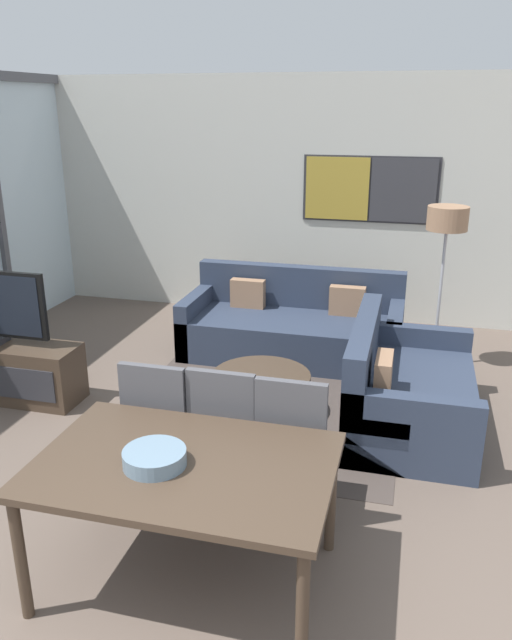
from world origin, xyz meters
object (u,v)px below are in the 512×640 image
Objects in this scene: sofa_main at (294,328)px; dining_table at (185,474)px; coffee_table at (261,384)px; fruit_bowl at (155,457)px; dining_chair_centre at (227,430)px; floor_lamp at (446,230)px; dining_chair_left at (162,423)px; sofa_side at (401,393)px; dining_chair_right at (294,441)px.

dining_table is at bearing -88.33° from sofa_main.
fruit_bowl is at bearing -90.95° from coffee_table.
dining_chair_centre reaches higher than fruit_bowl.
coffee_table is 2.26m from floor_lamp.
dining_chair_left is at bearing -177.40° from dining_chair_centre.
dining_chair_right is at bearing 156.31° from sofa_side.
dining_table is (0.10, -2.01, 0.41)m from coffee_table.
dining_chair_left reaches higher than dining_table.
floor_lamp reaches higher than dining_chair_right.
dining_chair_left is at bearing -123.24° from floor_lamp.
dining_table is at bearing 26.15° from fruit_bowl.
dining_chair_right is (0.43, 0.71, -0.14)m from dining_table.
dining_chair_centre and dining_chair_right have the same top height.
coffee_table is 0.52× the size of floor_lamp.
sofa_side is 1.00× the size of floor_lamp.
floor_lamp is (1.75, 2.67, 0.84)m from dining_chair_left.
dining_chair_right reaches higher than dining_table.
dining_table is 1.57× the size of dining_chair_left.
dining_chair_centre is at bearing 90.00° from dining_table.
floor_lamp reaches higher than dining_chair_centre.
sofa_main reaches higher than coffee_table.
coffee_table is 1.42m from dining_chair_right.
sofa_main is 2.70m from dining_chair_left.
sofa_main is 1.43× the size of dining_table.
floor_lamp is at bearing 68.71° from dining_table.
sofa_main is 3.48m from fruit_bowl.
dining_chair_left is (-0.33, -1.29, 0.27)m from coffee_table.
coffee_table is at bearing 92.81° from dining_table.
fruit_bowl is at bearing -153.85° from dining_table.
sofa_main is 2.65× the size of coffee_table.
sofa_side is 1.63× the size of dining_chair_centre.
fruit_bowl is (-0.13, -0.80, 0.26)m from dining_chair_centre.
coffee_table is 2.05m from dining_table.
sofa_side reaches higher than dining_table.
dining_chair_centre is 3.03× the size of fruit_bowl.
sofa_side is at bearing 63.60° from dining_table.
floor_lamp is at bearing 71.65° from dining_chair_right.
dining_chair_centre is at bearing -85.57° from coffee_table.
sofa_side is at bearing 61.49° from fruit_bowl.
fruit_bowl is (-0.03, -2.07, 0.53)m from coffee_table.
sofa_main is 2.24× the size of dining_chair_right.
sofa_side is 1.14m from coffee_table.
dining_chair_left is at bearing -97.12° from sofa_main.
coffee_table is (-0.00, -1.38, -0.01)m from sofa_main.
dining_table is at bearing -87.19° from coffee_table.
coffee_table is 2.14m from fruit_bowl.
floor_lamp reaches higher than coffee_table.
coffee_table is at bearing 75.52° from dining_chair_left.
sofa_side is (1.13, -1.30, -0.00)m from sofa_main.
dining_chair_centre is (0.43, 0.02, 0.00)m from dining_chair_left.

